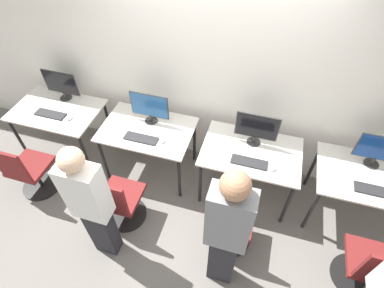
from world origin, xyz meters
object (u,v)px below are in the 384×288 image
Objects in this scene: office_chair_right at (231,227)px; office_chair_far_right at (368,269)px; keyboard_far_left at (50,114)px; monitor_left at (150,107)px; monitor_far_left at (61,84)px; office_chair_left at (120,202)px; mouse_left at (162,141)px; mouse_right at (273,168)px; person_right at (227,231)px; keyboard_far_right at (375,191)px; person_left at (91,204)px; keyboard_right at (249,162)px; office_chair_far_left at (29,172)px; mouse_far_left at (70,118)px; monitor_right at (257,128)px; monitor_far_right at (380,150)px; keyboard_left at (141,138)px.

office_chair_far_right is (1.35, -0.05, 0.00)m from office_chair_right.
keyboard_far_left is 0.83× the size of monitor_left.
office_chair_left is (1.24, -1.07, -0.62)m from monitor_far_left.
mouse_right is at bearing -1.64° from mouse_left.
office_chair_right is (2.50, -1.00, -0.62)m from monitor_far_left.
mouse_left is at bearing 134.43° from person_right.
office_chair_far_right is (0.04, -0.63, -0.41)m from keyboard_far_right.
monitor_far_left is 0.29× the size of person_left.
office_chair_far_right is (1.31, -0.64, -0.41)m from keyboard_right.
person_right is at bearing -8.47° from office_chair_far_left.
office_chair_left is at bearing -3.25° from office_chair_far_left.
keyboard_right is (2.26, -0.06, -0.01)m from mouse_far_left.
office_chair_left is (-0.29, -0.68, -0.42)m from mouse_left.
office_chair_right is at bearing -92.62° from monitor_right.
monitor_left reaches higher than office_chair_right.
monitor_left is (1.29, 0.90, 0.62)m from office_chair_far_left.
mouse_left reaches higher than keyboard_far_left.
person_left is at bearing -161.30° from office_chair_right.
mouse_right is (0.26, -0.33, -0.21)m from monitor_right.
monitor_far_right is (2.28, 0.34, 0.21)m from mouse_left.
person_right is at bearing -38.05° from keyboard_left.
monitor_far_right reaches higher than keyboard_right.
keyboard_far_left is 0.76m from office_chair_far_left.
office_chair_left is 0.64m from person_left.
office_chair_far_right is at bearing -26.05° from keyboard_right.
mouse_far_left is at bearing 131.18° from person_left.
mouse_far_left reaches higher than keyboard_left.
person_left reaches higher than office_chair_left.
keyboard_far_left is at bearing 157.75° from person_right.
keyboard_left is at bearing -179.81° from keyboard_right.
keyboard_far_left is 2.56m from monitor_right.
mouse_right is at bearing 32.56° from person_left.
keyboard_left is 1.53m from mouse_right.
keyboard_right is 1.34m from monitor_far_right.
mouse_right is at bearing -52.23° from monitor_right.
monitor_left is at bearing 14.41° from mouse_far_left.
keyboard_far_left is 1.49m from office_chair_left.
monitor_left is 0.54× the size of office_chair_far_right.
keyboard_far_left is 1.00× the size of keyboard_far_right.
monitor_far_left is 4.04m from office_chair_far_right.
keyboard_right is at bearing 12.81° from office_chair_far_left.
person_right reaches higher than keyboard_far_right.
mouse_left reaches higher than keyboard_right.
keyboard_left is 4.43× the size of mouse_left.
keyboard_far_left is 1.31m from monitor_left.
person_left is (-0.04, -1.34, -0.10)m from monitor_left.
keyboard_far_left is 0.45× the size of office_chair_left.
office_chair_far_left is 3.89m from keyboard_far_right.
person_right is at bearing -92.54° from monitor_right.
keyboard_far_right is at bearing -0.27° from keyboard_right.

